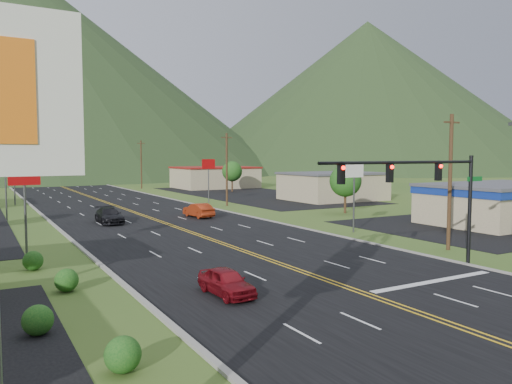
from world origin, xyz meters
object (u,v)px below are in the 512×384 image
traffic_signal (426,184)px  car_red_near (226,283)px  car_dark_mid (109,216)px  car_red_far (199,211)px  streetlight_west (16,168)px

traffic_signal → car_red_near: bearing=174.3°
traffic_signal → car_dark_mid: (-11.46, 30.82, -4.55)m
traffic_signal → car_red_near: (-12.67, 1.26, -4.65)m
car_dark_mid → car_red_far: size_ratio=1.13×
traffic_signal → car_dark_mid: size_ratio=2.43×
traffic_signal → car_dark_mid: traffic_signal is taller
car_dark_mid → car_red_far: bearing=2.0°
car_red_near → car_dark_mid: car_dark_mid is taller
streetlight_west → car_red_far: (16.62, -25.11, -4.39)m
traffic_signal → car_dark_mid: bearing=110.4°
streetlight_west → car_red_near: bearing=-84.3°
car_red_near → car_red_far: bearing=66.8°
car_red_far → car_red_near: bearing=64.7°
streetlight_west → car_red_near: streetlight_west is taller
traffic_signal → car_dark_mid: 33.19m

